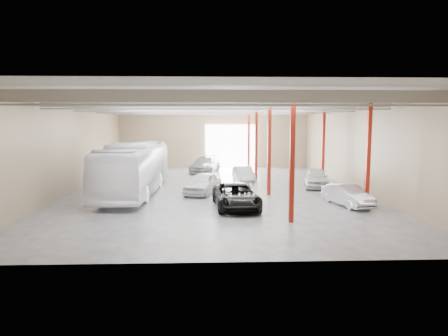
{
  "coord_description": "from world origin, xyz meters",
  "views": [
    {
      "loc": [
        -0.59,
        -30.79,
        5.39
      ],
      "look_at": [
        0.44,
        -3.61,
        2.2
      ],
      "focal_mm": 32.0,
      "sensor_mm": 36.0,
      "label": 1
    }
  ],
  "objects": [
    {
      "name": "car_row_b",
      "position": [
        2.5,
        4.5,
        0.7
      ],
      "size": [
        1.87,
        4.34,
        1.39
      ],
      "primitive_type": "imported",
      "rotation": [
        0.0,
        0.0,
        0.09
      ],
      "color": "#B9B9BE",
      "rests_on": "ground"
    },
    {
      "name": "car_right_far",
      "position": [
        8.2,
        1.35,
        0.79
      ],
      "size": [
        2.73,
        4.93,
        1.59
      ],
      "primitive_type": "imported",
      "rotation": [
        0.0,
        0.0,
        -0.19
      ],
      "color": "silver",
      "rests_on": "ground"
    },
    {
      "name": "car_right_near",
      "position": [
        8.3,
        -5.92,
        0.68
      ],
      "size": [
        2.45,
        4.37,
        1.36
      ],
      "primitive_type": "imported",
      "rotation": [
        0.0,
        0.0,
        0.26
      ],
      "color": "silver",
      "rests_on": "ground"
    },
    {
      "name": "black_sedan",
      "position": [
        1.09,
        -6.45,
        0.77
      ],
      "size": [
        2.98,
        5.74,
        1.55
      ],
      "primitive_type": "imported",
      "rotation": [
        0.0,
        0.0,
        0.08
      ],
      "color": "black",
      "rests_on": "ground"
    },
    {
      "name": "coach_bus",
      "position": [
        -6.15,
        -0.95,
        1.91
      ],
      "size": [
        3.5,
        13.75,
        3.81
      ],
      "primitive_type": "imported",
      "rotation": [
        0.0,
        0.0,
        -0.02
      ],
      "color": "white",
      "rests_on": "ground"
    },
    {
      "name": "car_row_a",
      "position": [
        -1.05,
        -1.25,
        0.78
      ],
      "size": [
        3.22,
        4.93,
        1.56
      ],
      "primitive_type": "imported",
      "rotation": [
        0.0,
        0.0,
        -0.33
      ],
      "color": "silver",
      "rests_on": "ground"
    },
    {
      "name": "depot_shell",
      "position": [
        0.13,
        0.48,
        4.98
      ],
      "size": [
        22.12,
        32.12,
        7.06
      ],
      "color": "#45454A",
      "rests_on": "ground"
    },
    {
      "name": "car_row_c",
      "position": [
        -0.97,
        11.42,
        0.82
      ],
      "size": [
        3.71,
        6.05,
        1.64
      ],
      "primitive_type": "imported",
      "rotation": [
        0.0,
        0.0,
        -0.27
      ],
      "color": "slate",
      "rests_on": "ground"
    }
  ]
}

